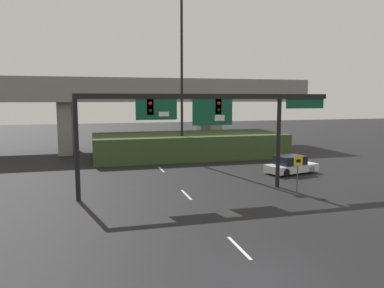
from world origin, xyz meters
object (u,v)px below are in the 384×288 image
(parked_sedan_near_right, at_px, (291,165))
(signal_gantry, at_px, (202,113))
(speed_limit_sign, at_px, (298,168))
(highway_light_pole_near, at_px, (182,69))

(parked_sedan_near_right, bearing_deg, signal_gantry, -168.90)
(speed_limit_sign, bearing_deg, highway_light_pole_near, 106.29)
(speed_limit_sign, xyz_separation_m, highway_light_pole_near, (-4.12, 14.11, 7.12))
(signal_gantry, bearing_deg, highway_light_pole_near, 82.11)
(highway_light_pole_near, xyz_separation_m, parked_sedan_near_right, (6.87, -8.57, -8.02))
(signal_gantry, bearing_deg, speed_limit_sign, -15.81)
(signal_gantry, bearing_deg, parked_sedan_near_right, 24.30)
(speed_limit_sign, xyz_separation_m, parked_sedan_near_right, (2.75, 5.54, -0.90))
(signal_gantry, height_order, parked_sedan_near_right, signal_gantry)
(signal_gantry, relative_size, parked_sedan_near_right, 3.63)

